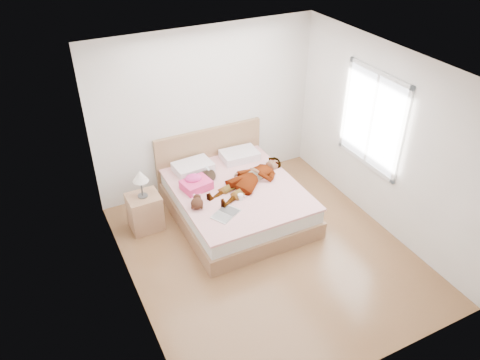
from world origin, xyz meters
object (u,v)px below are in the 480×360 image
at_px(phone, 207,168).
at_px(magazine, 226,214).
at_px(bed, 234,197).
at_px(towel, 196,183).
at_px(nightstand, 145,209).
at_px(plush_toy, 197,202).
at_px(coffee_mug, 241,197).
at_px(woman, 249,177).

height_order(phone, magazine, phone).
relative_size(phone, bed, 0.04).
xyz_separation_m(phone, towel, (-0.27, -0.18, -0.08)).
distance_m(towel, nightstand, 0.82).
distance_m(bed, nightstand, 1.34).
distance_m(plush_toy, nightstand, 0.85).
relative_size(plush_toy, nightstand, 0.30).
xyz_separation_m(plush_toy, nightstand, (-0.61, 0.52, -0.27)).
bearing_deg(towel, magazine, -80.51).
xyz_separation_m(towel, coffee_mug, (0.46, -0.55, -0.04)).
bearing_deg(nightstand, magazine, -43.57).
bearing_deg(coffee_mug, woman, 46.69).
bearing_deg(coffee_mug, plush_toy, 169.51).
distance_m(towel, magazine, 0.77).
bearing_deg(bed, woman, -12.29).
bearing_deg(phone, nightstand, 162.29).
height_order(magazine, nightstand, nightstand).
height_order(coffee_mug, nightstand, nightstand).
bearing_deg(bed, coffee_mug, -102.89).
distance_m(phone, magazine, 0.97).
relative_size(bed, plush_toy, 7.11).
relative_size(bed, magazine, 4.59).
height_order(bed, towel, bed).
distance_m(bed, plush_toy, 0.81).
height_order(woman, magazine, woman).
bearing_deg(bed, phone, 128.13).
relative_size(phone, towel, 0.19).
bearing_deg(nightstand, plush_toy, -40.47).
bearing_deg(coffee_mug, nightstand, 152.56).
height_order(woman, towel, towel).
bearing_deg(magazine, plush_toy, 130.63).
bearing_deg(plush_toy, nightstand, 139.53).
distance_m(woman, plush_toy, 0.95).
height_order(woman, nightstand, nightstand).
bearing_deg(magazine, nightstand, 136.43).
bearing_deg(nightstand, phone, 5.21).
distance_m(magazine, coffee_mug, 0.40).
height_order(phone, plush_toy, phone).
distance_m(woman, bed, 0.41).
bearing_deg(woman, coffee_mug, -66.23).
xyz_separation_m(coffee_mug, plush_toy, (-0.61, 0.11, 0.03)).
xyz_separation_m(phone, bed, (0.28, -0.35, -0.40)).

